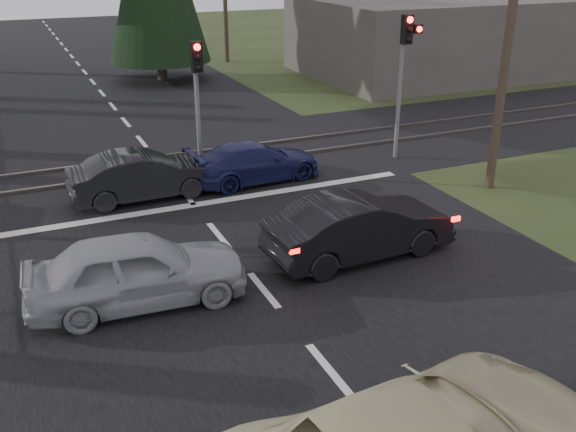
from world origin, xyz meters
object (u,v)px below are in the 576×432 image
dark_hatchback (360,227)px  dark_car_far (144,176)px  silver_car (137,270)px  utility_pole_near (510,24)px  blue_sedan (254,162)px  traffic_signal_right (405,59)px  traffic_signal_center (197,85)px

dark_hatchback → dark_car_far: bearing=30.3°
silver_car → dark_car_far: bearing=-9.5°
utility_pole_near → dark_car_far: (-9.61, 3.29, -4.05)m
blue_sedan → dark_car_far: (-3.39, -0.09, 0.08)m
traffic_signal_right → dark_hatchback: (-4.91, -5.88, -2.58)m
blue_sedan → silver_car: bearing=135.9°
traffic_signal_right → utility_pole_near: (0.95, -3.47, 1.41)m
traffic_signal_center → silver_car: traffic_signal_center is taller
utility_pole_near → dark_hatchback: 7.49m
traffic_signal_right → traffic_signal_center: bearing=169.6°
dark_hatchback → blue_sedan: size_ratio=1.08×
dark_car_far → traffic_signal_center: bearing=-58.7°
silver_car → dark_car_far: (1.37, 5.72, -0.06)m
traffic_signal_center → dark_hatchback: traffic_signal_center is taller
blue_sedan → dark_hatchback: bearing=178.8°
traffic_signal_center → utility_pole_near: size_ratio=0.46×
traffic_signal_right → utility_pole_near: utility_pole_near is taller
blue_sedan → utility_pole_near: bearing=-123.2°
traffic_signal_right → dark_car_far: 9.05m
utility_pole_near → blue_sedan: utility_pole_near is taller
traffic_signal_right → blue_sedan: (-5.26, -0.09, -2.72)m
traffic_signal_right → dark_car_far: (-8.66, -0.18, -2.64)m
dark_hatchback → silver_car: bearing=87.2°
traffic_signal_center → utility_pole_near: (7.50, -4.68, 1.92)m
silver_car → dark_car_far: silver_car is taller
traffic_signal_center → blue_sedan: (1.28, -1.30, -2.21)m
traffic_signal_right → blue_sedan: size_ratio=1.14×
traffic_signal_center → utility_pole_near: 9.05m
traffic_signal_right → utility_pole_near: 3.87m
traffic_signal_center → blue_sedan: size_ratio=1.00×
traffic_signal_center → dark_hatchback: (1.63, -7.08, -2.07)m
traffic_signal_right → dark_hatchback: traffic_signal_right is taller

